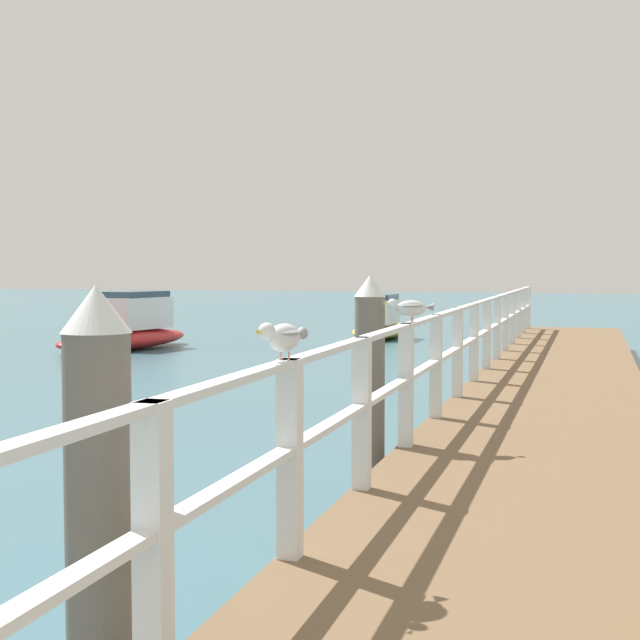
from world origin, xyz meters
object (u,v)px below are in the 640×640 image
at_px(seagull_background, 410,307).
at_px(boat_2, 381,324).
at_px(boat_5, 128,330).
at_px(dock_piling_far, 370,386).
at_px(dock_piling_near, 99,531).
at_px(seagull_foreground, 283,336).

bearing_deg(seagull_background, boat_2, -14.26).
bearing_deg(boat_5, dock_piling_far, -43.46).
xyz_separation_m(seagull_background, boat_5, (-10.08, 13.49, -1.28)).
bearing_deg(boat_5, dock_piling_near, -51.35).
bearing_deg(dock_piling_near, dock_piling_far, 90.00).
relative_size(dock_piling_far, boat_5, 0.42).
relative_size(seagull_background, boat_5, 0.09).
bearing_deg(dock_piling_far, seagull_background, 2.02).
height_order(dock_piling_far, boat_5, dock_piling_far).
distance_m(dock_piling_near, boat_5, 20.81).
relative_size(dock_piling_far, seagull_background, 4.69).
bearing_deg(dock_piling_far, boat_5, 125.71).
distance_m(seagull_foreground, boat_2, 23.15).
distance_m(seagull_foreground, seagull_background, 3.63).
height_order(seagull_foreground, boat_5, seagull_foreground).
bearing_deg(boat_5, boat_2, 55.78).
bearing_deg(boat_2, seagull_foreground, 101.02).
height_order(dock_piling_far, seagull_background, dock_piling_far).
bearing_deg(seagull_foreground, boat_5, -48.50).
bearing_deg(dock_piling_near, boat_2, 99.85).
distance_m(seagull_background, boat_2, 19.61).
distance_m(dock_piling_near, dock_piling_far, 4.90).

